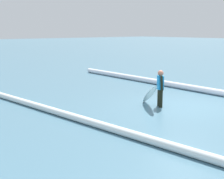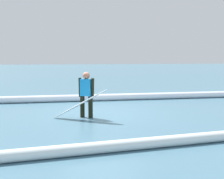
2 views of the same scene
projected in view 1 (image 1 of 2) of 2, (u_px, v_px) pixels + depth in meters
ground_plane at (184, 107)px, 12.73m from camera, size 183.72×183.72×0.00m
surfer at (160, 86)px, 12.59m from camera, size 0.44×0.39×1.41m
surfboard at (149, 94)px, 12.61m from camera, size 1.64×1.18×1.00m
wave_crest_midground at (165, 144)px, 8.21m from camera, size 23.92×1.84×0.23m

